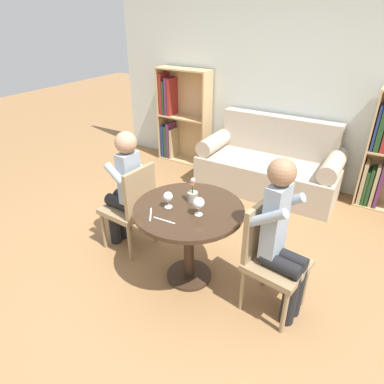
% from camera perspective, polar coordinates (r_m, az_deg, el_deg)
% --- Properties ---
extents(ground_plane, '(16.00, 16.00, 0.00)m').
position_cam_1_polar(ground_plane, '(3.19, -0.48, -13.82)').
color(ground_plane, olive).
extents(back_wall, '(5.20, 0.05, 2.70)m').
position_cam_1_polar(back_wall, '(4.67, 15.98, 17.62)').
color(back_wall, silver).
rests_on(back_wall, ground_plane).
extents(round_table, '(0.90, 0.90, 0.72)m').
position_cam_1_polar(round_table, '(2.83, -0.52, -5.24)').
color(round_table, '#382619').
rests_on(round_table, ground_plane).
extents(couch, '(1.76, 0.80, 0.92)m').
position_cam_1_polar(couch, '(4.57, 12.73, 4.07)').
color(couch, '#B7A893').
rests_on(couch, ground_plane).
extents(bookshelf_left, '(0.81, 0.28, 1.39)m').
position_cam_1_polar(bookshelf_left, '(5.32, -2.21, 12.34)').
color(bookshelf_left, tan).
rests_on(bookshelf_left, ground_plane).
extents(chair_left, '(0.45, 0.45, 0.90)m').
position_cam_1_polar(chair_left, '(3.29, -9.89, -2.14)').
color(chair_left, '#937A56').
rests_on(chair_left, ground_plane).
extents(chair_right, '(0.48, 0.48, 0.90)m').
position_cam_1_polar(chair_right, '(2.70, 12.77, -10.06)').
color(chair_right, '#937A56').
rests_on(chair_right, ground_plane).
extents(person_left, '(0.43, 0.36, 1.21)m').
position_cam_1_polar(person_left, '(3.28, -11.19, 0.59)').
color(person_left, black).
rests_on(person_left, ground_plane).
extents(person_right, '(0.45, 0.38, 1.29)m').
position_cam_1_polar(person_right, '(2.56, 14.86, -7.70)').
color(person_right, black).
rests_on(person_right, ground_plane).
extents(wine_glass_left, '(0.08, 0.08, 0.14)m').
position_cam_1_polar(wine_glass_left, '(2.72, -4.02, -0.84)').
color(wine_glass_left, white).
rests_on(wine_glass_left, round_table).
extents(wine_glass_right, '(0.09, 0.09, 0.15)m').
position_cam_1_polar(wine_glass_right, '(2.61, 1.13, -1.91)').
color(wine_glass_right, white).
rests_on(wine_glass_right, round_table).
extents(flower_vase, '(0.09, 0.09, 0.22)m').
position_cam_1_polar(flower_vase, '(2.81, 0.10, -0.22)').
color(flower_vase, '#9E9384').
rests_on(flower_vase, round_table).
extents(knife_left_setting, '(0.12, 0.16, 0.00)m').
position_cam_1_polar(knife_left_setting, '(2.69, -6.90, -3.71)').
color(knife_left_setting, silver).
rests_on(knife_left_setting, round_table).
extents(fork_left_setting, '(0.19, 0.02, 0.00)m').
position_cam_1_polar(fork_left_setting, '(2.60, -4.66, -4.72)').
color(fork_left_setting, silver).
rests_on(fork_left_setting, round_table).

